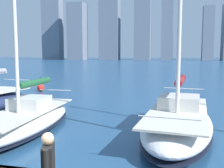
# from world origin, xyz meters

# --- Properties ---
(city_skyline) EXTENTS (176.78, 24.84, 48.78)m
(city_skyline) POSITION_xyz_m (2.60, -161.09, 18.89)
(city_skyline) COLOR gray
(city_skyline) RESTS_ON ground
(sailboat_maroon) EXTENTS (3.51, 8.01, 9.68)m
(sailboat_maroon) POSITION_xyz_m (-2.95, -6.92, 0.66)
(sailboat_maroon) COLOR white
(sailboat_maroon) RESTS_ON ground
(sailboat_forest) EXTENTS (2.80, 7.55, 9.14)m
(sailboat_forest) POSITION_xyz_m (3.82, -6.11, 0.58)
(sailboat_forest) COLOR white
(sailboat_forest) RESTS_ON ground
(person_black_shirt) EXTENTS (0.31, 0.56, 1.59)m
(person_black_shirt) POSITION_xyz_m (-0.69, 0.45, 1.56)
(person_black_shirt) COLOR gray
(person_black_shirt) RESTS_ON dock_pier
(channel_buoy) EXTENTS (0.70, 0.70, 1.40)m
(channel_buoy) POSITION_xyz_m (9.68, -18.15, 0.36)
(channel_buoy) COLOR red
(channel_buoy) RESTS_ON ground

